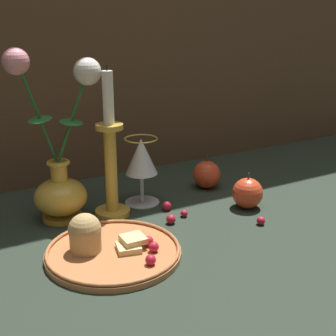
{
  "coord_description": "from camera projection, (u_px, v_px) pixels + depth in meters",
  "views": [
    {
      "loc": [
        -0.33,
        -0.74,
        0.39
      ],
      "look_at": [
        0.1,
        0.01,
        0.1
      ],
      "focal_mm": 50.0,
      "sensor_mm": 36.0,
      "label": 1
    }
  ],
  "objects": [
    {
      "name": "berry_front_center",
      "position": [
        184.0,
        213.0,
        0.93
      ],
      "size": [
        0.01,
        0.01,
        0.01
      ],
      "primitive_type": "sphere",
      "color": "#AD192D",
      "rests_on": "ground_plane"
    },
    {
      "name": "apple_near_glass",
      "position": [
        207.0,
        174.0,
        1.08
      ],
      "size": [
        0.06,
        0.06,
        0.08
      ],
      "color": "#D14223",
      "rests_on": "ground_plane"
    },
    {
      "name": "ground_plane",
      "position": [
        127.0,
        227.0,
        0.89
      ],
      "size": [
        2.4,
        2.4,
        0.0
      ],
      "primitive_type": "plane",
      "color": "#232D23",
      "rests_on": "ground"
    },
    {
      "name": "candlestick",
      "position": [
        111.0,
        161.0,
        0.91
      ],
      "size": [
        0.07,
        0.07,
        0.3
      ],
      "color": "gold",
      "rests_on": "ground_plane"
    },
    {
      "name": "wine_glass",
      "position": [
        141.0,
        160.0,
        0.98
      ],
      "size": [
        0.07,
        0.07,
        0.14
      ],
      "color": "silver",
      "rests_on": "ground_plane"
    },
    {
      "name": "berry_near_plate",
      "position": [
        171.0,
        219.0,
        0.9
      ],
      "size": [
        0.02,
        0.02,
        0.02
      ],
      "primitive_type": "sphere",
      "color": "#AD192D",
      "rests_on": "ground_plane"
    },
    {
      "name": "apple_beside_vase",
      "position": [
        248.0,
        193.0,
        0.97
      ],
      "size": [
        0.06,
        0.06,
        0.08
      ],
      "color": "#D14223",
      "rests_on": "ground_plane"
    },
    {
      "name": "plate_with_pastries",
      "position": [
        108.0,
        247.0,
        0.78
      ],
      "size": [
        0.23,
        0.23,
        0.08
      ],
      "color": "#B77042",
      "rests_on": "ground_plane"
    },
    {
      "name": "berry_by_glass_stem",
      "position": [
        167.0,
        206.0,
        0.96
      ],
      "size": [
        0.02,
        0.02,
        0.02
      ],
      "primitive_type": "sphere",
      "color": "#AD192D",
      "rests_on": "ground_plane"
    },
    {
      "name": "vase",
      "position": [
        60.0,
        168.0,
        0.9
      ],
      "size": [
        0.18,
        0.1,
        0.33
      ],
      "color": "gold",
      "rests_on": "ground_plane"
    },
    {
      "name": "berry_under_candlestick",
      "position": [
        261.0,
        221.0,
        0.9
      ],
      "size": [
        0.02,
        0.02,
        0.02
      ],
      "primitive_type": "sphere",
      "color": "#AD192D",
      "rests_on": "ground_plane"
    }
  ]
}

